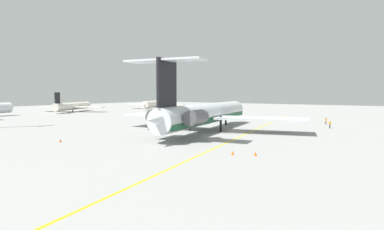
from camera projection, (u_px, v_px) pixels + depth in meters
name	position (u px, v px, depth m)	size (l,w,h in m)	color
ground	(235.00, 132.00, 65.40)	(321.40, 321.40, 0.00)	gray
main_jetliner	(205.00, 114.00, 66.12)	(46.64, 41.43, 13.62)	silver
airliner_mid_right	(74.00, 106.00, 133.41)	(26.11, 26.37, 8.26)	silver
airliner_far_right	(155.00, 104.00, 154.25)	(28.78, 28.87, 8.81)	silver
ground_crew_near_nose	(171.00, 115.00, 99.29)	(0.39, 0.27, 1.71)	black
ground_crew_near_tail	(326.00, 120.00, 80.31)	(0.28, 0.44, 1.77)	black
ground_crew_portside	(200.00, 116.00, 94.99)	(0.42, 0.27, 1.67)	black
ground_crew_starboard	(330.00, 123.00, 71.58)	(0.29, 0.43, 1.80)	black
safety_cone_nose	(60.00, 140.00, 51.75)	(0.40, 0.40, 0.55)	#EA590F
safety_cone_wingtip	(255.00, 154.00, 40.61)	(0.40, 0.40, 0.55)	#EA590F
safety_cone_tail	(233.00, 153.00, 41.18)	(0.40, 0.40, 0.55)	#EA590F
taxiway_centreline	(247.00, 134.00, 62.48)	(109.56, 0.36, 0.01)	gold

